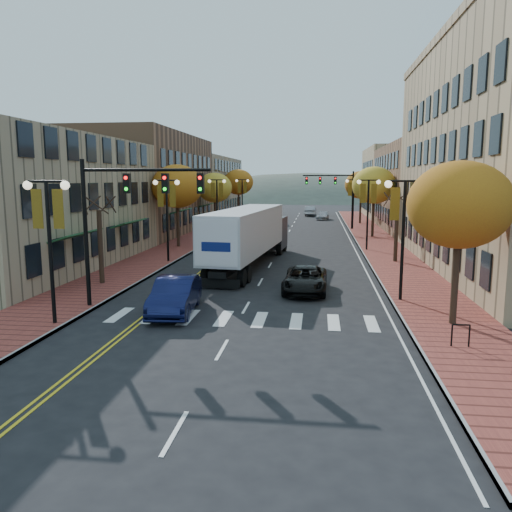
% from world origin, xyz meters
% --- Properties ---
extents(ground, '(200.00, 200.00, 0.00)m').
position_xyz_m(ground, '(0.00, 0.00, 0.00)').
color(ground, black).
rests_on(ground, ground).
extents(sidewalk_left, '(4.00, 85.00, 0.15)m').
position_xyz_m(sidewalk_left, '(-9.00, 32.50, 0.07)').
color(sidewalk_left, brown).
rests_on(sidewalk_left, ground).
extents(sidewalk_right, '(4.00, 85.00, 0.15)m').
position_xyz_m(sidewalk_right, '(9.00, 32.50, 0.07)').
color(sidewalk_right, brown).
rests_on(sidewalk_right, ground).
extents(building_left_near, '(12.00, 22.00, 9.00)m').
position_xyz_m(building_left_near, '(-17.00, 13.00, 4.50)').
color(building_left_near, '#9E8966').
rests_on(building_left_near, ground).
extents(building_left_mid, '(12.00, 24.00, 11.00)m').
position_xyz_m(building_left_mid, '(-17.00, 36.00, 5.50)').
color(building_left_mid, brown).
rests_on(building_left_mid, ground).
extents(building_left_far, '(12.00, 26.00, 9.50)m').
position_xyz_m(building_left_far, '(-17.00, 61.00, 4.75)').
color(building_left_far, '#9E8966').
rests_on(building_left_far, ground).
extents(building_right_mid, '(15.00, 24.00, 10.00)m').
position_xyz_m(building_right_mid, '(18.50, 42.00, 5.00)').
color(building_right_mid, brown).
rests_on(building_right_mid, ground).
extents(building_right_far, '(15.00, 20.00, 11.00)m').
position_xyz_m(building_right_far, '(18.50, 64.00, 5.50)').
color(building_right_far, '#9E8966').
rests_on(building_right_far, ground).
extents(tree_left_a, '(0.28, 0.28, 4.20)m').
position_xyz_m(tree_left_a, '(-9.00, 8.00, 2.25)').
color(tree_left_a, '#382619').
rests_on(tree_left_a, sidewalk_left).
extents(tree_left_b, '(4.48, 4.48, 7.21)m').
position_xyz_m(tree_left_b, '(-9.00, 24.00, 5.45)').
color(tree_left_b, '#382619').
rests_on(tree_left_b, sidewalk_left).
extents(tree_left_c, '(4.16, 4.16, 6.69)m').
position_xyz_m(tree_left_c, '(-9.00, 40.00, 5.05)').
color(tree_left_c, '#382619').
rests_on(tree_left_c, sidewalk_left).
extents(tree_left_d, '(4.61, 4.61, 7.42)m').
position_xyz_m(tree_left_d, '(-9.00, 58.00, 5.60)').
color(tree_left_d, '#382619').
rests_on(tree_left_d, sidewalk_left).
extents(tree_right_a, '(4.16, 4.16, 6.69)m').
position_xyz_m(tree_right_a, '(9.00, 2.00, 5.05)').
color(tree_right_a, '#382619').
rests_on(tree_right_a, sidewalk_right).
extents(tree_right_b, '(0.28, 0.28, 4.20)m').
position_xyz_m(tree_right_b, '(9.00, 18.00, 2.25)').
color(tree_right_b, '#382619').
rests_on(tree_right_b, sidewalk_right).
extents(tree_right_c, '(4.48, 4.48, 7.21)m').
position_xyz_m(tree_right_c, '(9.00, 34.00, 5.45)').
color(tree_right_c, '#382619').
rests_on(tree_right_c, sidewalk_right).
extents(tree_right_d, '(4.35, 4.35, 7.00)m').
position_xyz_m(tree_right_d, '(9.00, 50.00, 5.29)').
color(tree_right_d, '#382619').
rests_on(tree_right_d, sidewalk_right).
extents(lamp_left_a, '(1.96, 0.36, 6.05)m').
position_xyz_m(lamp_left_a, '(-7.50, 0.00, 4.29)').
color(lamp_left_a, black).
rests_on(lamp_left_a, ground).
extents(lamp_left_b, '(1.96, 0.36, 6.05)m').
position_xyz_m(lamp_left_b, '(-7.50, 16.00, 4.29)').
color(lamp_left_b, black).
rests_on(lamp_left_b, ground).
extents(lamp_left_c, '(1.96, 0.36, 6.05)m').
position_xyz_m(lamp_left_c, '(-7.50, 34.00, 4.29)').
color(lamp_left_c, black).
rests_on(lamp_left_c, ground).
extents(lamp_left_d, '(1.96, 0.36, 6.05)m').
position_xyz_m(lamp_left_d, '(-7.50, 52.00, 4.29)').
color(lamp_left_d, black).
rests_on(lamp_left_d, ground).
extents(lamp_right_a, '(1.96, 0.36, 6.05)m').
position_xyz_m(lamp_right_a, '(7.50, 6.00, 4.29)').
color(lamp_right_a, black).
rests_on(lamp_right_a, ground).
extents(lamp_right_b, '(1.96, 0.36, 6.05)m').
position_xyz_m(lamp_right_b, '(7.50, 24.00, 4.29)').
color(lamp_right_b, black).
rests_on(lamp_right_b, ground).
extents(lamp_right_c, '(1.96, 0.36, 6.05)m').
position_xyz_m(lamp_right_c, '(7.50, 42.00, 4.29)').
color(lamp_right_c, black).
rests_on(lamp_right_c, ground).
extents(traffic_mast_near, '(6.10, 0.35, 7.00)m').
position_xyz_m(traffic_mast_near, '(-5.48, 3.00, 4.92)').
color(traffic_mast_near, black).
rests_on(traffic_mast_near, ground).
extents(traffic_mast_far, '(6.10, 0.34, 7.00)m').
position_xyz_m(traffic_mast_far, '(5.48, 42.00, 4.92)').
color(traffic_mast_far, black).
rests_on(traffic_mast_far, ground).
extents(semi_truck, '(4.19, 16.61, 4.11)m').
position_xyz_m(semi_truck, '(-1.33, 15.28, 2.40)').
color(semi_truck, black).
rests_on(semi_truck, ground).
extents(navy_sedan, '(2.19, 5.13, 1.65)m').
position_xyz_m(navy_sedan, '(-3.09, 2.69, 0.82)').
color(navy_sedan, '#0D1136').
rests_on(navy_sedan, ground).
extents(black_suv, '(2.41, 5.01, 1.38)m').
position_xyz_m(black_suv, '(2.72, 7.73, 0.69)').
color(black_suv, black).
rests_on(black_suv, ground).
extents(car_far_white, '(2.08, 4.48, 1.48)m').
position_xyz_m(car_far_white, '(-2.06, 47.36, 0.74)').
color(car_far_white, white).
rests_on(car_far_white, ground).
extents(car_far_silver, '(2.15, 4.26, 1.19)m').
position_xyz_m(car_far_silver, '(4.01, 57.11, 0.59)').
color(car_far_silver, '#A9A8AF').
rests_on(car_far_silver, ground).
extents(car_far_oncoming, '(1.96, 4.88, 1.58)m').
position_xyz_m(car_far_oncoming, '(2.10, 64.91, 0.79)').
color(car_far_oncoming, '#9D9DA4').
rests_on(car_far_oncoming, ground).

